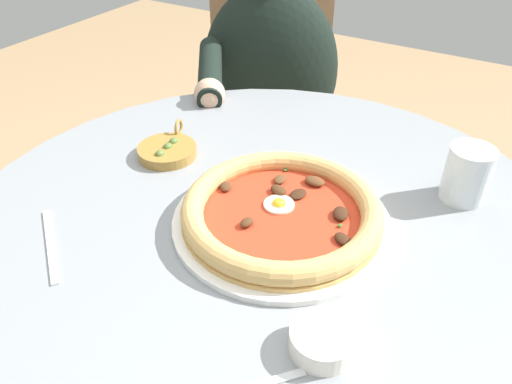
# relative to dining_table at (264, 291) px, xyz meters

# --- Properties ---
(dining_table) EXTENTS (0.99, 0.99, 0.75)m
(dining_table) POSITION_rel_dining_table_xyz_m (0.00, 0.00, 0.00)
(dining_table) COLOR gray
(dining_table) RESTS_ON ground
(pizza_on_plate) EXTENTS (0.34, 0.34, 0.04)m
(pizza_on_plate) POSITION_rel_dining_table_xyz_m (-0.01, 0.02, 0.17)
(pizza_on_plate) COLOR white
(pizza_on_plate) RESTS_ON dining_table
(water_glass) EXTENTS (0.07, 0.07, 0.09)m
(water_glass) POSITION_rel_dining_table_xyz_m (-0.22, 0.25, 0.19)
(water_glass) COLOR silver
(water_glass) RESTS_ON dining_table
(ramekin_capers) EXTENTS (0.08, 0.08, 0.03)m
(ramekin_capers) POSITION_rel_dining_table_xyz_m (0.17, 0.17, 0.17)
(ramekin_capers) COLOR white
(ramekin_capers) RESTS_ON dining_table
(olive_pan) EXTENTS (0.13, 0.11, 0.04)m
(olive_pan) POSITION_rel_dining_table_xyz_m (-0.08, -0.26, 0.16)
(olive_pan) COLOR olive
(olive_pan) RESTS_ON dining_table
(fork_utensil) EXTENTS (0.11, 0.14, 0.00)m
(fork_utensil) POSITION_rel_dining_table_xyz_m (0.21, -0.24, 0.15)
(fork_utensil) COLOR #BCBCC1
(fork_utensil) RESTS_ON dining_table
(diner_person) EXTENTS (0.58, 0.44, 1.10)m
(diner_person) POSITION_rel_dining_table_xyz_m (-0.64, -0.35, -0.11)
(diner_person) COLOR #282833
(diner_person) RESTS_ON ground
(cafe_chair_diner) EXTENTS (0.58, 0.58, 0.88)m
(cafe_chair_diner) POSITION_rel_dining_table_xyz_m (-0.76, -0.42, -0.06)
(cafe_chair_diner) COLOR #957050
(cafe_chair_diner) RESTS_ON ground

